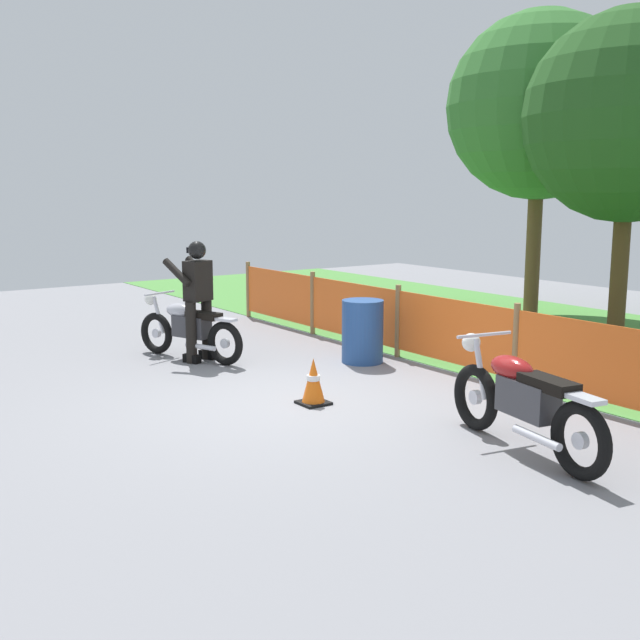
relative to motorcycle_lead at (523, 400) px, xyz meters
name	(u,v)px	position (x,y,z in m)	size (l,w,h in m)	color
ground	(292,402)	(-2.63, -0.81, -0.50)	(24.00, 24.00, 0.02)	gray
grass_verge	(594,344)	(-2.63, 4.83, -0.48)	(24.00, 6.24, 0.01)	#4C8C3D
barrier_fence	(452,331)	(-2.63, 1.71, 0.05)	(10.90, 0.08, 1.05)	olive
tree_leftmost	(540,107)	(-5.13, 6.34, 3.43)	(3.46, 3.46, 5.66)	brown
tree_near_left	(630,117)	(-2.94, 5.86, 3.04)	(3.38, 3.38, 5.24)	brown
motorcycle_lead	(523,400)	(0.00, 0.00, 0.00)	(2.11, 0.73, 1.01)	black
motorcycle_trailing	(189,328)	(-5.31, -0.82, -0.04)	(1.86, 0.87, 0.92)	black
rider_trailing	(197,296)	(-5.14, -0.75, 0.43)	(0.69, 0.68, 1.69)	black
traffic_cone	(313,382)	(-2.39, -0.68, -0.23)	(0.32, 0.32, 0.53)	black
spare_drum	(363,331)	(-3.74, 1.09, -0.05)	(0.58, 0.58, 0.88)	navy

